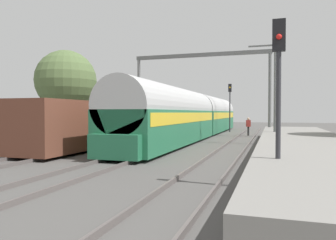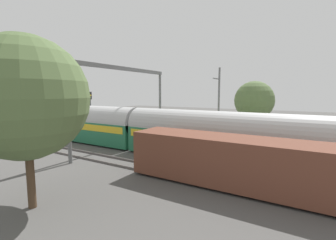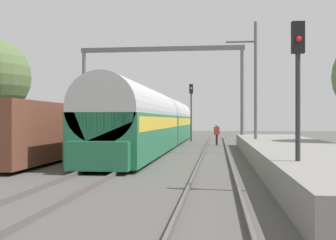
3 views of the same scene
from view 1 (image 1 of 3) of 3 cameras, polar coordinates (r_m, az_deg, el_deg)
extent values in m
plane|color=#504E4B|center=(17.66, -4.28, -5.89)|extent=(120.00, 120.00, 0.00)
cube|color=#5A5351|center=(20.08, -17.81, -4.85)|extent=(0.08, 60.00, 0.16)
cube|color=#5A5351|center=(19.28, -14.32, -5.08)|extent=(0.08, 60.00, 0.16)
cube|color=#5A5351|center=(17.93, -6.42, -5.53)|extent=(0.08, 60.00, 0.16)
cube|color=#5A5351|center=(17.40, -2.08, -5.74)|extent=(0.08, 60.00, 0.16)
cube|color=#5A5351|center=(16.65, 7.39, -6.06)|extent=(0.08, 60.00, 0.16)
cube|color=#5A5351|center=(16.46, 12.34, -6.17)|extent=(0.08, 60.00, 0.16)
cube|color=gray|center=(18.41, 22.61, -4.29)|extent=(4.40, 28.00, 0.90)
cube|color=#236B47|center=(22.14, 0.43, -1.16)|extent=(2.90, 16.00, 2.20)
cube|color=gold|center=(22.12, 0.43, 0.47)|extent=(2.93, 15.36, 0.64)
cylinder|color=#B4B4B4|center=(22.12, 0.43, 2.21)|extent=(2.84, 16.00, 2.84)
cube|color=#236B47|center=(38.06, 7.74, -0.14)|extent=(2.90, 16.00, 2.20)
cube|color=gold|center=(38.05, 7.74, 0.81)|extent=(2.93, 15.36, 0.64)
cylinder|color=#B4B4B4|center=(38.05, 7.74, 1.82)|extent=(2.84, 16.00, 2.84)
cube|color=#236B47|center=(14.53, -9.27, -4.65)|extent=(2.40, 0.50, 1.10)
cube|color=brown|center=(21.47, -12.79, -0.60)|extent=(2.80, 13.00, 2.70)
cube|color=black|center=(21.55, -12.77, -4.06)|extent=(2.52, 11.96, 0.10)
cylinder|color=#242424|center=(32.41, 13.77, -1.89)|extent=(0.23, 0.23, 0.85)
cube|color=maroon|center=(32.38, 13.77, -0.57)|extent=(0.45, 0.35, 0.64)
sphere|color=tan|center=(32.37, 13.78, 0.21)|extent=(0.24, 0.24, 0.24)
cylinder|color=#2D2D33|center=(9.84, 18.59, -0.16)|extent=(0.14, 0.14, 3.95)
cube|color=black|center=(10.08, 18.70, 13.75)|extent=(0.36, 0.20, 0.90)
sphere|color=red|center=(9.94, 18.71, 13.53)|extent=(0.16, 0.16, 0.16)
cylinder|color=#2D2D33|center=(38.17, 10.68, 1.40)|extent=(0.14, 0.14, 4.57)
cube|color=black|center=(38.27, 10.70, 5.50)|extent=(0.36, 0.20, 0.90)
sphere|color=yellow|center=(38.16, 10.68, 5.58)|extent=(0.16, 0.16, 0.16)
cylinder|color=#5F6061|center=(33.37, -5.08, 3.95)|extent=(0.28, 0.28, 7.50)
cylinder|color=#5F6061|center=(30.79, 17.26, 4.11)|extent=(0.28, 0.28, 7.50)
cube|color=#5F6061|center=(31.91, 5.65, 11.17)|extent=(13.06, 0.24, 0.36)
cylinder|color=#5F6061|center=(23.63, 18.12, 5.58)|extent=(0.20, 0.20, 8.00)
cube|color=#5F6061|center=(24.02, 15.98, 12.27)|extent=(1.80, 0.10, 0.10)
cylinder|color=#4C3826|center=(31.97, -17.26, 0.03)|extent=(0.36, 0.36, 3.07)
sphere|color=#536A3C|center=(32.10, -17.31, 6.54)|extent=(5.61, 5.61, 5.61)
camera|label=2|loc=(28.66, -40.08, 7.41)|focal=25.17mm
camera|label=3|loc=(3.24, -122.22, -3.30)|focal=45.28mm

